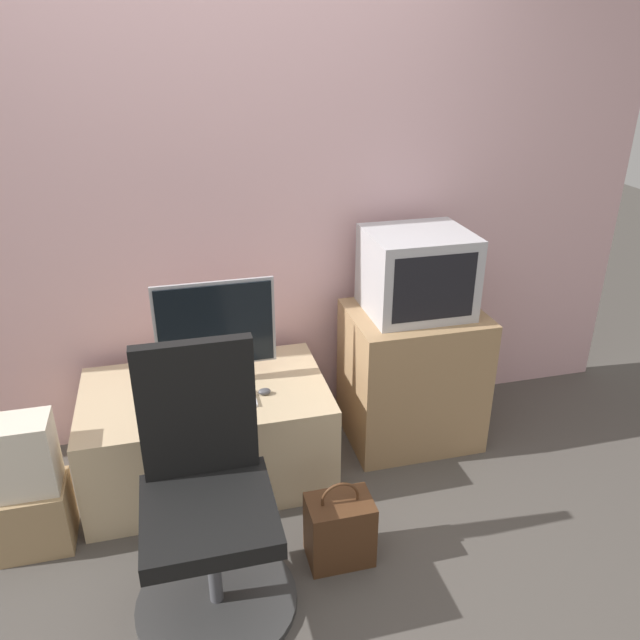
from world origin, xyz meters
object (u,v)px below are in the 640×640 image
object	(u,v)px
mouse	(264,392)
cardboard_box_lower	(33,516)
main_monitor	(216,333)
crt_tv	(417,272)
keyboard	(216,403)
handbag	(340,529)
office_chair	(208,511)

from	to	relation	value
mouse	cardboard_box_lower	world-z (taller)	mouse
main_monitor	crt_tv	xyz separation A→B (m)	(0.97, 0.03, 0.19)
crt_tv	cardboard_box_lower	distance (m)	1.98
keyboard	crt_tv	xyz separation A→B (m)	(1.00, 0.24, 0.43)
keyboard	handbag	world-z (taller)	keyboard
main_monitor	keyboard	world-z (taller)	main_monitor
keyboard	handbag	size ratio (longest dim) A/B	0.92
cardboard_box_lower	handbag	bearing A→B (deg)	-17.59
main_monitor	office_chair	distance (m)	0.86
cardboard_box_lower	handbag	xyz separation A→B (m)	(1.20, -0.38, 0.00)
crt_tv	office_chair	size ratio (longest dim) A/B	0.48
handbag	main_monitor	bearing A→B (deg)	117.15
keyboard	cardboard_box_lower	world-z (taller)	keyboard
keyboard	mouse	size ratio (longest dim) A/B	6.10
mouse	handbag	world-z (taller)	mouse
crt_tv	cardboard_box_lower	bearing A→B (deg)	-167.81
office_chair	cardboard_box_lower	bearing A→B (deg)	148.14
mouse	crt_tv	bearing A→B (deg)	15.05
cardboard_box_lower	office_chair	bearing A→B (deg)	-31.86
main_monitor	cardboard_box_lower	bearing A→B (deg)	-156.57
main_monitor	handbag	distance (m)	1.00
handbag	office_chair	bearing A→B (deg)	-174.29
cardboard_box_lower	keyboard	bearing A→B (deg)	10.60
office_chair	cardboard_box_lower	world-z (taller)	office_chair
handbag	crt_tv	bearing A→B (deg)	52.38
mouse	handbag	size ratio (longest dim) A/B	0.15
cardboard_box_lower	handbag	world-z (taller)	handbag
crt_tv	office_chair	bearing A→B (deg)	-143.31
mouse	office_chair	world-z (taller)	office_chair
keyboard	cardboard_box_lower	size ratio (longest dim) A/B	1.16
main_monitor	crt_tv	world-z (taller)	crt_tv
main_monitor	mouse	distance (m)	0.34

